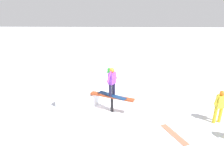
{
  "coord_description": "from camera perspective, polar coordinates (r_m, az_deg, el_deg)",
  "views": [
    {
      "loc": [
        0.22,
        -9.35,
        5.26
      ],
      "look_at": [
        0.0,
        0.0,
        1.44
      ],
      "focal_mm": 35.0,
      "sensor_mm": 36.0,
      "label": 1
    }
  ],
  "objects": [
    {
      "name": "bystander_yellow",
      "position": [
        10.52,
        26.31,
        -4.95
      ],
      "size": [
        0.62,
        0.29,
        1.54
      ],
      "rotation": [
        0.0,
        0.0,
        3.41
      ],
      "color": "gold",
      "rests_on": "ground"
    },
    {
      "name": "main_rider_on_rail",
      "position": [
        10.07,
        -0.0,
        0.46
      ],
      "size": [
        1.4,
        1.05,
        1.38
      ],
      "rotation": [
        0.0,
        0.0,
        -0.58
      ],
      "color": "navy",
      "rests_on": "rail_feature"
    },
    {
      "name": "rail_feature",
      "position": [
        10.4,
        -0.0,
        -3.76
      ],
      "size": [
        2.14,
        1.08,
        0.84
      ],
      "rotation": [
        0.0,
        0.0,
        -0.38
      ],
      "color": "black",
      "rests_on": "ground"
    },
    {
      "name": "ground_plane",
      "position": [
        10.73,
        -0.0,
        -7.14
      ],
      "size": [
        60.0,
        60.0,
        0.0
      ],
      "primitive_type": "plane",
      "color": "white"
    },
    {
      "name": "snow_kicker_ramp",
      "position": [
        11.36,
        -8.78,
        -3.71
      ],
      "size": [
        2.23,
        2.06,
        0.69
      ],
      "primitive_type": "cube",
      "rotation": [
        0.0,
        0.0,
        -0.38
      ],
      "color": "white",
      "rests_on": "ground"
    },
    {
      "name": "loose_snowboard_coral",
      "position": [
        9.44,
        15.9,
        -12.52
      ],
      "size": [
        0.88,
        1.53,
        0.02
      ],
      "primitive_type": "cube",
      "rotation": [
        0.0,
        0.0,
        1.99
      ],
      "color": "#DF7052",
      "rests_on": "ground"
    },
    {
      "name": "backpack_on_snow",
      "position": [
        15.85,
        -0.53,
        3.49
      ],
      "size": [
        0.37,
        0.35,
        0.34
      ],
      "primitive_type": "cube",
      "rotation": [
        0.0,
        0.0,
        5.66
      ],
      "color": "green",
      "rests_on": "ground"
    }
  ]
}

